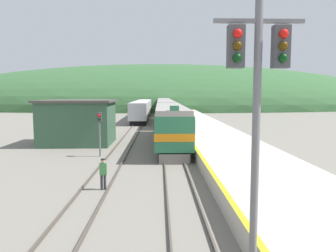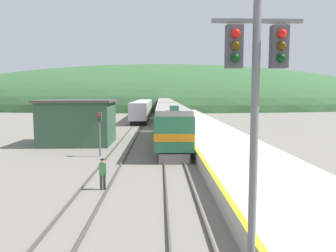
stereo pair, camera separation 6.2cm
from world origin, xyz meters
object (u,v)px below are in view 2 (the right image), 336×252
signal_mast_main (255,95)px  signal_post_siding (99,125)px  carriage_second (166,111)px  express_train_lead_car (170,123)px  track_worker (103,172)px  carriage_third (164,106)px  siding_train (143,109)px

signal_mast_main → signal_post_siding: size_ratio=2.14×
carriage_second → signal_mast_main: (1.31, -47.77, 2.98)m
signal_mast_main → express_train_lead_car: bearing=93.0°
signal_post_siding → track_worker: bearing=-78.8°
carriage_second → signal_mast_main: 47.88m
express_train_lead_car → carriage_second: size_ratio=0.92×
express_train_lead_car → signal_mast_main: (1.31, -25.18, 2.97)m
carriage_third → siding_train: bearing=-110.0°
express_train_lead_car → track_worker: express_train_lead_car is taller
siding_train → signal_mast_main: size_ratio=4.13×
carriage_third → signal_post_siding: bearing=-96.4°
siding_train → signal_mast_main: bearing=-84.3°
carriage_second → signal_mast_main: bearing=-88.4°
signal_post_siding → express_train_lead_car: bearing=48.6°
signal_post_siding → carriage_third: bearing=83.6°
carriage_third → signal_post_siding: carriage_third is taller
signal_mast_main → signal_post_siding: bearing=111.4°
carriage_second → signal_post_siding: carriage_second is taller
carriage_third → siding_train: (-4.52, -12.41, -0.26)m
carriage_second → carriage_third: bearing=90.0°
carriage_second → carriage_third: same height
express_train_lead_car → signal_post_siding: 8.98m
signal_mast_main → carriage_third: bearing=91.1°
express_train_lead_car → carriage_second: 22.59m
express_train_lead_car → carriage_second: (0.00, 22.59, -0.01)m
express_train_lead_car → track_worker: bearing=-104.3°
carriage_second → signal_post_siding: size_ratio=6.17×
signal_post_siding → signal_mast_main: bearing=-68.6°
carriage_second → signal_post_siding: bearing=-101.4°
carriage_third → track_worker: bearing=-93.8°
signal_post_siding → track_worker: 9.60m
signal_mast_main → carriage_second: bearing=91.6°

